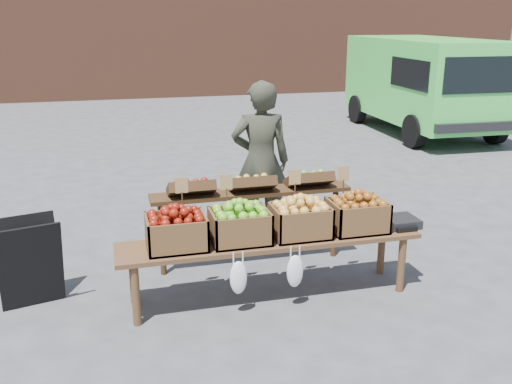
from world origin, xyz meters
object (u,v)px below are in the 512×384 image
object	(u,v)px
crate_red_apples	(300,221)
display_bench	(270,268)
chalkboard_sign	(30,263)
back_table	(251,217)
crate_russet_pears	(240,226)
crate_green_apples	(357,216)
crate_golden_apples	(176,232)
delivery_van	(423,86)
weighing_scale	(399,222)
vendor	(261,161)

from	to	relation	value
crate_red_apples	display_bench	bearing A→B (deg)	180.00
chalkboard_sign	back_table	size ratio (longest dim) A/B	0.38
crate_russet_pears	crate_green_apples	distance (m)	1.10
crate_golden_apples	crate_red_apples	bearing A→B (deg)	0.00
back_table	delivery_van	bearing A→B (deg)	47.79
delivery_van	crate_green_apples	size ratio (longest dim) A/B	8.91
crate_red_apples	crate_green_apples	distance (m)	0.55
back_table	weighing_scale	xyz separation A→B (m)	(1.24, -0.72, 0.09)
crate_red_apples	chalkboard_sign	bearing A→B (deg)	170.60
crate_russet_pears	weighing_scale	size ratio (longest dim) A/B	1.47
back_table	crate_red_apples	bearing A→B (deg)	-69.83
crate_red_apples	weighing_scale	xyz separation A→B (m)	(0.97, 0.00, -0.10)
vendor	crate_red_apples	size ratio (longest dim) A/B	3.59
delivery_van	crate_red_apples	distance (m)	8.24
vendor	chalkboard_sign	xyz separation A→B (m)	(-2.37, -1.06, -0.50)
back_table	vendor	bearing A→B (deg)	68.25
chalkboard_sign	display_bench	bearing A→B (deg)	-24.63
display_bench	back_table	bearing A→B (deg)	89.17
chalkboard_sign	crate_golden_apples	xyz separation A→B (m)	(1.24, -0.39, 0.31)
delivery_van	crate_red_apples	world-z (taller)	delivery_van
vendor	crate_green_apples	xyz separation A→B (m)	(0.52, -1.45, -0.19)
crate_green_apples	display_bench	bearing A→B (deg)	180.00
delivery_van	crate_green_apples	xyz separation A→B (m)	(-4.46, -6.54, -0.29)
delivery_van	crate_russet_pears	xyz separation A→B (m)	(-5.56, -6.54, -0.29)
delivery_van	display_bench	size ratio (longest dim) A/B	1.65
vendor	crate_russet_pears	xyz separation A→B (m)	(-0.58, -1.45, -0.19)
crate_red_apples	weighing_scale	size ratio (longest dim) A/B	1.47
display_bench	crate_green_apples	size ratio (longest dim) A/B	5.40
chalkboard_sign	crate_red_apples	world-z (taller)	crate_red_apples
vendor	chalkboard_sign	world-z (taller)	vendor
vendor	chalkboard_sign	distance (m)	2.64
chalkboard_sign	delivery_van	bearing A→B (deg)	25.90
chalkboard_sign	crate_russet_pears	size ratio (longest dim) A/B	1.61
chalkboard_sign	weighing_scale	distance (m)	3.35
crate_russet_pears	crate_green_apples	size ratio (longest dim) A/B	1.00
display_bench	crate_golden_apples	size ratio (longest dim) A/B	5.40
display_bench	crate_green_apples	xyz separation A→B (m)	(0.82, 0.00, 0.42)
crate_green_apples	crate_red_apples	bearing A→B (deg)	180.00
crate_green_apples	chalkboard_sign	bearing A→B (deg)	172.36
crate_golden_apples	chalkboard_sign	bearing A→B (deg)	162.65
chalkboard_sign	crate_red_apples	size ratio (longest dim) A/B	1.61
back_table	crate_red_apples	xyz separation A→B (m)	(0.26, -0.72, 0.19)
vendor	back_table	world-z (taller)	vendor
delivery_van	chalkboard_sign	world-z (taller)	delivery_van
crate_red_apples	back_table	bearing A→B (deg)	110.17
crate_golden_apples	delivery_van	bearing A→B (deg)	46.93
back_table	crate_red_apples	size ratio (longest dim) A/B	4.20
vendor	display_bench	bearing A→B (deg)	89.02
crate_red_apples	crate_green_apples	size ratio (longest dim) A/B	1.00
weighing_scale	crate_green_apples	bearing A→B (deg)	180.00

